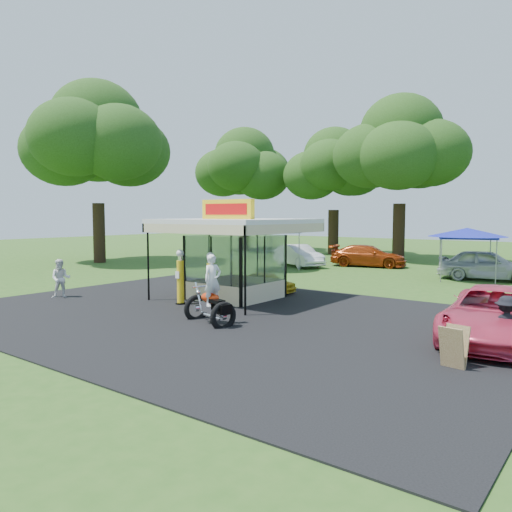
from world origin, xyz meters
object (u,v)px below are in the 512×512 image
object	(u,v)px
tent_west	(269,228)
bg_car_a	(299,256)
spectator_east_a	(506,327)
bg_car_c	(486,265)
kiosk_car	(266,282)
a_frame_sign	(454,348)
gas_pump_left	(180,278)
pink_sedan	(495,315)
gas_pump_right	(211,282)
bg_car_b	(368,256)
tent_east	(467,233)
gas_station_kiosk	(236,257)
motorcycle	(211,296)
spectator_west	(61,279)

from	to	relation	value
tent_west	bg_car_a	bearing A→B (deg)	81.46
spectator_east_a	bg_car_c	bearing A→B (deg)	-94.20
kiosk_car	bg_car_c	bearing A→B (deg)	-33.00
a_frame_sign	spectator_east_a	size ratio (longest dim) A/B	0.64
gas_pump_left	pink_sedan	world-z (taller)	gas_pump_left
kiosk_car	gas_pump_right	bearing A→B (deg)	-172.04
bg_car_b	tent_east	world-z (taller)	tent_east
bg_car_a	gas_station_kiosk	bearing A→B (deg)	-131.14
gas_pump_right	bg_car_a	bearing A→B (deg)	110.51
gas_station_kiosk	pink_sedan	xyz separation A→B (m)	(10.33, -1.10, -1.01)
a_frame_sign	kiosk_car	distance (m)	12.04
motorcycle	tent_west	xyz separation A→B (m)	(-7.92, 14.10, 1.78)
kiosk_car	pink_sedan	world-z (taller)	pink_sedan
a_frame_sign	tent_west	xyz separation A→B (m)	(-15.56, 14.19, 2.19)
motorcycle	a_frame_sign	distance (m)	7.64
motorcycle	tent_east	distance (m)	16.94
bg_car_b	spectator_west	bearing A→B (deg)	153.10
tent_west	pink_sedan	bearing A→B (deg)	-34.86
spectator_east_a	tent_east	bearing A→B (deg)	-90.45
gas_station_kiosk	bg_car_c	xyz separation A→B (m)	(6.96, 12.92, -0.94)
gas_pump_left	bg_car_c	world-z (taller)	gas_pump_left
motorcycle	bg_car_c	xyz separation A→B (m)	(4.47, 17.14, -0.08)
gas_station_kiosk	tent_west	distance (m)	11.32
kiosk_car	spectator_west	distance (m)	8.94
motorcycle	tent_west	distance (m)	16.27
bg_car_c	motorcycle	bearing A→B (deg)	155.51
motorcycle	spectator_east_a	size ratio (longest dim) A/B	1.53
bg_car_a	tent_west	xyz separation A→B (m)	(-0.44, -2.91, 1.96)
kiosk_car	bg_car_b	bearing A→B (deg)	4.99
pink_sedan	tent_west	xyz separation A→B (m)	(-15.77, 10.98, 1.93)
motorcycle	tent_east	world-z (taller)	tent_east
gas_pump_right	tent_west	bearing A→B (deg)	116.57
kiosk_car	bg_car_b	world-z (taller)	bg_car_b
motorcycle	kiosk_car	size ratio (longest dim) A/B	0.84
spectator_east_a	tent_west	world-z (taller)	tent_west
bg_car_b	bg_car_c	world-z (taller)	bg_car_c
a_frame_sign	bg_car_c	distance (m)	17.53
kiosk_car	spectator_east_a	bearing A→B (deg)	-113.58
gas_pump_left	kiosk_car	bearing A→B (deg)	79.54
a_frame_sign	tent_west	size ratio (longest dim) A/B	0.23
gas_station_kiosk	spectator_west	world-z (taller)	gas_station_kiosk
bg_car_c	pink_sedan	bearing A→B (deg)	-176.36
tent_west	spectator_west	bearing A→B (deg)	-92.60
spectator_west	bg_car_b	xyz separation A→B (m)	(4.91, 19.91, -0.10)
bg_car_a	gas_pump_right	bearing A→B (deg)	-131.97
pink_sedan	bg_car_a	world-z (taller)	pink_sedan
gas_pump_left	tent_east	world-z (taller)	tent_east
gas_pump_right	tent_west	distance (m)	13.64
spectator_east_a	a_frame_sign	bearing A→B (deg)	48.59
gas_pump_left	bg_car_a	xyz separation A→B (m)	(-4.15, 15.17, -0.31)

